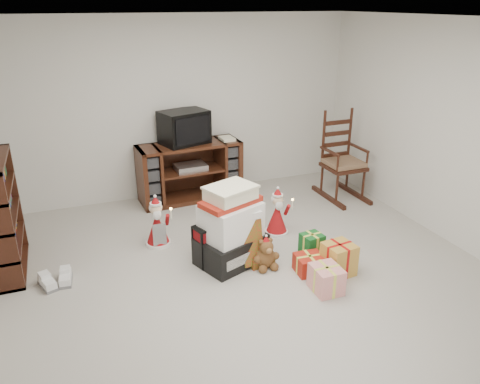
{
  "coord_description": "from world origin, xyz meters",
  "views": [
    {
      "loc": [
        -1.58,
        -3.83,
        2.64
      ],
      "look_at": [
        0.14,
        0.6,
        0.69
      ],
      "focal_mm": 35.0,
      "sensor_mm": 36.0,
      "label": 1
    }
  ],
  "objects_px": {
    "bookshelf": "(0,218)",
    "gift_pile": "(231,231)",
    "mrs_claus_figurine": "(157,226)",
    "crt_television": "(184,127)",
    "rocking_chair": "(341,167)",
    "gift_cluster": "(320,261)",
    "tv_stand": "(190,171)",
    "teddy_bear": "(265,255)",
    "santa_figurine": "(277,216)",
    "red_suitcase": "(211,243)",
    "sneaker_pair": "(57,280)"
  },
  "relations": [
    {
      "from": "red_suitcase",
      "to": "gift_cluster",
      "type": "bearing_deg",
      "value": -46.97
    },
    {
      "from": "bookshelf",
      "to": "crt_television",
      "type": "height_order",
      "value": "crt_television"
    },
    {
      "from": "teddy_bear",
      "to": "santa_figurine",
      "type": "xyz_separation_m",
      "value": [
        0.45,
        0.67,
        0.08
      ]
    },
    {
      "from": "rocking_chair",
      "to": "crt_television",
      "type": "relative_size",
      "value": 1.81
    },
    {
      "from": "red_suitcase",
      "to": "mrs_claus_figurine",
      "type": "distance_m",
      "value": 0.76
    },
    {
      "from": "bookshelf",
      "to": "gift_pile",
      "type": "relative_size",
      "value": 1.42
    },
    {
      "from": "rocking_chair",
      "to": "sneaker_pair",
      "type": "height_order",
      "value": "rocking_chair"
    },
    {
      "from": "sneaker_pair",
      "to": "tv_stand",
      "type": "bearing_deg",
      "value": 32.11
    },
    {
      "from": "bookshelf",
      "to": "gift_cluster",
      "type": "distance_m",
      "value": 3.31
    },
    {
      "from": "teddy_bear",
      "to": "mrs_claus_figurine",
      "type": "bearing_deg",
      "value": 136.25
    },
    {
      "from": "rocking_chair",
      "to": "gift_cluster",
      "type": "xyz_separation_m",
      "value": [
        -1.33,
        -1.72,
        -0.31
      ]
    },
    {
      "from": "bookshelf",
      "to": "gift_pile",
      "type": "distance_m",
      "value": 2.36
    },
    {
      "from": "gift_pile",
      "to": "crt_television",
      "type": "bearing_deg",
      "value": 68.12
    },
    {
      "from": "rocking_chair",
      "to": "teddy_bear",
      "type": "height_order",
      "value": "rocking_chair"
    },
    {
      "from": "gift_pile",
      "to": "crt_television",
      "type": "relative_size",
      "value": 1.21
    },
    {
      "from": "sneaker_pair",
      "to": "crt_television",
      "type": "relative_size",
      "value": 0.48
    },
    {
      "from": "santa_figurine",
      "to": "gift_cluster",
      "type": "distance_m",
      "value": 0.97
    },
    {
      "from": "santa_figurine",
      "to": "crt_television",
      "type": "height_order",
      "value": "crt_television"
    },
    {
      "from": "teddy_bear",
      "to": "mrs_claus_figurine",
      "type": "xyz_separation_m",
      "value": [
        -0.96,
        0.91,
        0.09
      ]
    },
    {
      "from": "rocking_chair",
      "to": "mrs_claus_figurine",
      "type": "relative_size",
      "value": 2.11
    },
    {
      "from": "mrs_claus_figurine",
      "to": "bookshelf",
      "type": "bearing_deg",
      "value": 178.33
    },
    {
      "from": "rocking_chair",
      "to": "gift_cluster",
      "type": "relative_size",
      "value": 1.48
    },
    {
      "from": "tv_stand",
      "to": "mrs_claus_figurine",
      "type": "xyz_separation_m",
      "value": [
        -0.73,
        -1.2,
        -0.17
      ]
    },
    {
      "from": "mrs_claus_figurine",
      "to": "gift_cluster",
      "type": "relative_size",
      "value": 0.7
    },
    {
      "from": "sneaker_pair",
      "to": "crt_television",
      "type": "bearing_deg",
      "value": 33.37
    },
    {
      "from": "rocking_chair",
      "to": "sneaker_pair",
      "type": "bearing_deg",
      "value": -166.77
    },
    {
      "from": "tv_stand",
      "to": "rocking_chair",
      "type": "bearing_deg",
      "value": -21.67
    },
    {
      "from": "tv_stand",
      "to": "red_suitcase",
      "type": "height_order",
      "value": "tv_stand"
    },
    {
      "from": "gift_cluster",
      "to": "teddy_bear",
      "type": "bearing_deg",
      "value": 148.66
    },
    {
      "from": "tv_stand",
      "to": "santa_figurine",
      "type": "xyz_separation_m",
      "value": [
        0.68,
        -1.44,
        -0.18
      ]
    },
    {
      "from": "red_suitcase",
      "to": "gift_pile",
      "type": "bearing_deg",
      "value": -34.8
    },
    {
      "from": "tv_stand",
      "to": "crt_television",
      "type": "height_order",
      "value": "crt_television"
    },
    {
      "from": "rocking_chair",
      "to": "red_suitcase",
      "type": "height_order",
      "value": "rocking_chair"
    },
    {
      "from": "mrs_claus_figurine",
      "to": "crt_television",
      "type": "xyz_separation_m",
      "value": [
        0.69,
        1.23,
        0.81
      ]
    },
    {
      "from": "teddy_bear",
      "to": "gift_cluster",
      "type": "relative_size",
      "value": 0.38
    },
    {
      "from": "teddy_bear",
      "to": "sneaker_pair",
      "type": "relative_size",
      "value": 0.98
    },
    {
      "from": "mrs_claus_figurine",
      "to": "sneaker_pair",
      "type": "height_order",
      "value": "mrs_claus_figurine"
    },
    {
      "from": "red_suitcase",
      "to": "bookshelf",
      "type": "bearing_deg",
      "value": 146.81
    },
    {
      "from": "bookshelf",
      "to": "gift_pile",
      "type": "height_order",
      "value": "bookshelf"
    },
    {
      "from": "tv_stand",
      "to": "bookshelf",
      "type": "relative_size",
      "value": 1.18
    },
    {
      "from": "gift_pile",
      "to": "santa_figurine",
      "type": "relative_size",
      "value": 1.45
    },
    {
      "from": "tv_stand",
      "to": "teddy_bear",
      "type": "distance_m",
      "value": 2.14
    },
    {
      "from": "red_suitcase",
      "to": "crt_television",
      "type": "xyz_separation_m",
      "value": [
        0.23,
        1.84,
        0.81
      ]
    },
    {
      "from": "gift_cluster",
      "to": "gift_pile",
      "type": "bearing_deg",
      "value": 145.77
    },
    {
      "from": "gift_cluster",
      "to": "crt_television",
      "type": "height_order",
      "value": "crt_television"
    },
    {
      "from": "gift_pile",
      "to": "red_suitcase",
      "type": "xyz_separation_m",
      "value": [
        -0.2,
        0.07,
        -0.15
      ]
    },
    {
      "from": "bookshelf",
      "to": "sneaker_pair",
      "type": "distance_m",
      "value": 0.87
    },
    {
      "from": "sneaker_pair",
      "to": "teddy_bear",
      "type": "bearing_deg",
      "value": -21.94
    },
    {
      "from": "red_suitcase",
      "to": "sneaker_pair",
      "type": "height_order",
      "value": "red_suitcase"
    },
    {
      "from": "rocking_chair",
      "to": "sneaker_pair",
      "type": "relative_size",
      "value": 3.76
    }
  ]
}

